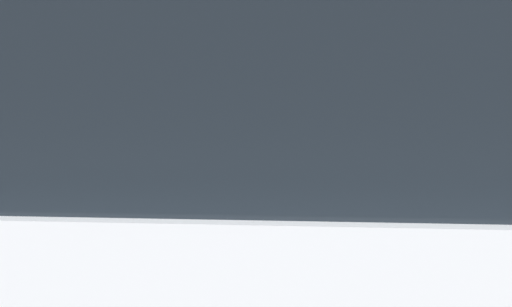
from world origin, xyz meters
TOP-DOWN VIEW (x-y plane):
  - parking_meter at (-0.32, 0.50)m, footprint 0.19×0.19m
  - pedestrian_at_meter at (-0.83, 0.63)m, footprint 0.76×0.53m
  - parked_sedan_white at (-0.29, -1.39)m, footprint 4.63×1.89m
  - background_railing at (0.00, 3.06)m, footprint 24.06×0.06m
  - backdrop_wall at (0.00, 5.06)m, footprint 32.00×0.50m

SIDE VIEW (x-z plane):
  - parked_sedan_white at x=-0.29m, z-range -0.01..1.75m
  - background_railing at x=0.00m, z-range 0.38..1.45m
  - pedestrian_at_meter at x=-0.83m, z-range 0.28..2.02m
  - parking_meter at x=-0.32m, z-range 0.50..2.02m
  - backdrop_wall at x=0.00m, z-range 0.00..3.66m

